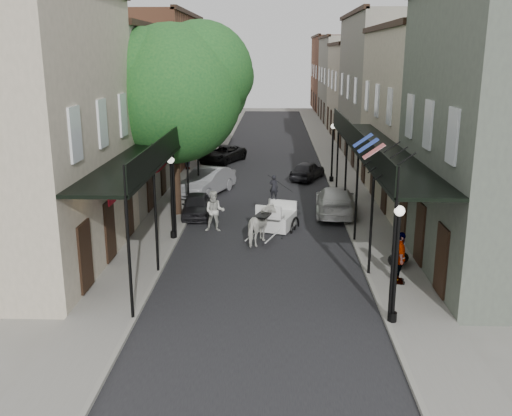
# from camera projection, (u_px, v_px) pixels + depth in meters

# --- Properties ---
(ground) EXTENTS (140.00, 140.00, 0.00)m
(ground) POSITION_uv_depth(u_px,v_px,m) (261.00, 296.00, 19.75)
(ground) COLOR gray
(ground) RESTS_ON ground
(road) EXTENTS (8.00, 90.00, 0.01)m
(road) POSITION_uv_depth(u_px,v_px,m) (269.00, 176.00, 39.03)
(road) COLOR black
(road) RESTS_ON ground
(sidewalk_left) EXTENTS (2.20, 90.00, 0.12)m
(sidewalk_left) POSITION_uv_depth(u_px,v_px,m) (196.00, 175.00, 39.18)
(sidewalk_left) COLOR gray
(sidewalk_left) RESTS_ON ground
(sidewalk_right) EXTENTS (2.20, 90.00, 0.12)m
(sidewalk_right) POSITION_uv_depth(u_px,v_px,m) (342.00, 176.00, 38.86)
(sidewalk_right) COLOR gray
(sidewalk_right) RESTS_ON ground
(building_row_left) EXTENTS (5.00, 80.00, 10.50)m
(building_row_left) POSITION_uv_depth(u_px,v_px,m) (168.00, 89.00, 47.57)
(building_row_left) COLOR #C2B39B
(building_row_left) RESTS_ON ground
(building_row_right) EXTENTS (5.00, 80.00, 10.50)m
(building_row_right) POSITION_uv_depth(u_px,v_px,m) (374.00, 89.00, 47.02)
(building_row_right) COLOR gray
(building_row_right) RESTS_ON ground
(gallery_left) EXTENTS (2.20, 18.05, 4.88)m
(gallery_left) POSITION_uv_depth(u_px,v_px,m) (159.00, 147.00, 25.57)
(gallery_left) COLOR black
(gallery_left) RESTS_ON sidewalk_left
(gallery_right) EXTENTS (2.20, 18.05, 4.88)m
(gallery_right) POSITION_uv_depth(u_px,v_px,m) (373.00, 149.00, 25.26)
(gallery_right) COLOR black
(gallery_right) RESTS_ON sidewalk_right
(tree_near) EXTENTS (7.31, 6.80, 9.63)m
(tree_near) POSITION_uv_depth(u_px,v_px,m) (182.00, 88.00, 27.99)
(tree_near) COLOR #382619
(tree_near) RESTS_ON sidewalk_left
(tree_far) EXTENTS (6.45, 6.00, 8.61)m
(tree_far) POSITION_uv_depth(u_px,v_px,m) (212.00, 86.00, 41.66)
(tree_far) COLOR #382619
(tree_far) RESTS_ON sidewalk_left
(lamppost_right_near) EXTENTS (0.32, 0.32, 3.71)m
(lamppost_right_near) POSITION_uv_depth(u_px,v_px,m) (396.00, 263.00, 17.15)
(lamppost_right_near) COLOR black
(lamppost_right_near) RESTS_ON sidewalk_right
(lamppost_left) EXTENTS (0.32, 0.32, 3.71)m
(lamppost_left) POSITION_uv_depth(u_px,v_px,m) (172.00, 196.00, 25.13)
(lamppost_left) COLOR black
(lamppost_left) RESTS_ON sidewalk_left
(lamppost_right_far) EXTENTS (0.32, 0.32, 3.71)m
(lamppost_right_far) POSITION_uv_depth(u_px,v_px,m) (332.00, 152.00, 36.43)
(lamppost_right_far) COLOR black
(lamppost_right_far) RESTS_ON sidewalk_right
(horse) EXTENTS (1.47, 2.16, 1.67)m
(horse) POSITION_uv_depth(u_px,v_px,m) (262.00, 226.00, 24.99)
(horse) COLOR silver
(horse) RESTS_ON ground
(carriage) EXTENTS (2.21, 2.77, 2.80)m
(carriage) POSITION_uv_depth(u_px,v_px,m) (280.00, 206.00, 27.29)
(carriage) COLOR black
(carriage) RESTS_ON ground
(pedestrian_walking) EXTENTS (0.98, 0.78, 1.95)m
(pedestrian_walking) POSITION_uv_depth(u_px,v_px,m) (215.00, 211.00, 26.70)
(pedestrian_walking) COLOR beige
(pedestrian_walking) RESTS_ON ground
(pedestrian_sidewalk_left) EXTENTS (1.20, 0.75, 1.78)m
(pedestrian_sidewalk_left) POSITION_uv_depth(u_px,v_px,m) (187.00, 157.00, 40.51)
(pedestrian_sidewalk_left) COLOR gray
(pedestrian_sidewalk_left) RESTS_ON sidewalk_left
(pedestrian_sidewalk_right) EXTENTS (0.56, 1.16, 1.92)m
(pedestrian_sidewalk_right) POSITION_uv_depth(u_px,v_px,m) (400.00, 258.00, 20.35)
(pedestrian_sidewalk_right) COLOR gray
(pedestrian_sidewalk_right) RESTS_ON sidewalk_right
(car_left_near) EXTENTS (1.65, 3.58, 1.19)m
(car_left_near) POSITION_uv_depth(u_px,v_px,m) (196.00, 205.00, 29.28)
(car_left_near) COLOR black
(car_left_near) RESTS_ON ground
(car_left_mid) EXTENTS (3.23, 5.07, 1.58)m
(car_left_mid) POSITION_uv_depth(u_px,v_px,m) (207.00, 182.00, 33.73)
(car_left_mid) COLOR #A5A6AB
(car_left_mid) RESTS_ON ground
(car_left_far) EXTENTS (3.84, 5.12, 1.29)m
(car_left_far) POSITION_uv_depth(u_px,v_px,m) (222.00, 154.00, 43.71)
(car_left_far) COLOR black
(car_left_far) RESTS_ON ground
(car_right_near) EXTENTS (2.36, 5.08, 1.44)m
(car_right_near) POSITION_uv_depth(u_px,v_px,m) (335.00, 201.00, 29.66)
(car_right_near) COLOR silver
(car_right_near) RESTS_ON ground
(car_right_far) EXTENTS (2.76, 3.91, 1.23)m
(car_right_far) POSITION_uv_depth(u_px,v_px,m) (308.00, 170.00, 37.82)
(car_right_far) COLOR black
(car_right_far) RESTS_ON ground
(trash_bags) EXTENTS (0.91, 1.06, 0.55)m
(trash_bags) POSITION_uv_depth(u_px,v_px,m) (398.00, 259.00, 22.21)
(trash_bags) COLOR black
(trash_bags) RESTS_ON sidewalk_right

